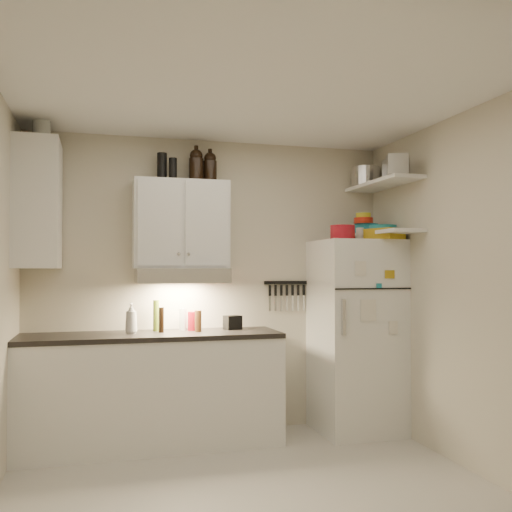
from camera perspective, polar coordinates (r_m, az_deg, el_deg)
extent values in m
cube|color=beige|center=(3.94, -0.04, -22.99)|extent=(3.20, 3.00, 0.02)
cube|color=white|center=(3.84, -0.04, 16.36)|extent=(3.20, 3.00, 0.02)
cube|color=beige|center=(5.13, -4.51, -2.93)|extent=(3.20, 0.02, 2.60)
cube|color=beige|center=(4.37, 20.80, -3.12)|extent=(0.02, 3.00, 2.60)
cube|color=white|center=(4.85, -10.38, -13.25)|extent=(2.10, 0.60, 0.88)
cube|color=black|center=(4.78, -10.36, -7.84)|extent=(2.10, 0.62, 0.04)
cube|color=white|center=(4.92, -7.55, 3.12)|extent=(0.80, 0.33, 0.75)
cube|color=white|center=(4.78, -20.97, 4.85)|extent=(0.33, 0.55, 1.00)
cube|color=silver|center=(4.84, -7.46, -1.95)|extent=(0.76, 0.46, 0.12)
cube|color=white|center=(5.22, 9.97, -7.84)|extent=(0.70, 0.68, 1.70)
cube|color=white|center=(5.21, 12.55, 7.04)|extent=(0.30, 0.95, 0.03)
cube|color=white|center=(5.17, 12.57, 2.21)|extent=(0.30, 0.95, 0.03)
cube|color=black|center=(5.29, 3.03, -2.67)|extent=(0.42, 0.02, 0.03)
cylinder|color=maroon|center=(5.00, 8.65, 2.33)|extent=(0.22, 0.22, 0.12)
cube|color=#B28E16|center=(5.05, 12.73, 2.15)|extent=(0.32, 0.35, 0.09)
cylinder|color=silver|center=(5.19, 10.36, 2.16)|extent=(0.08, 0.08, 0.11)
cylinder|color=silver|center=(5.52, 10.90, 7.72)|extent=(0.31, 0.31, 0.19)
cube|color=#AAAAAD|center=(5.17, 13.75, 8.35)|extent=(0.22, 0.20, 0.19)
cube|color=#AAAAAD|center=(4.85, 13.95, 8.84)|extent=(0.21, 0.21, 0.16)
cylinder|color=teal|center=(5.36, 10.95, 2.70)|extent=(0.22, 0.22, 0.09)
cylinder|color=red|center=(5.31, 10.69, 3.49)|extent=(0.17, 0.17, 0.05)
cylinder|color=gold|center=(5.32, 10.69, 4.01)|extent=(0.14, 0.14, 0.04)
cylinder|color=teal|center=(5.18, 12.56, 2.70)|extent=(0.24, 0.24, 0.06)
cylinder|color=black|center=(4.99, -8.31, 8.56)|extent=(0.09, 0.09, 0.20)
cylinder|color=black|center=(5.02, -9.39, 8.76)|extent=(0.09, 0.09, 0.24)
cylinder|color=silver|center=(4.85, -20.65, 11.84)|extent=(0.18, 0.18, 0.18)
imported|color=white|center=(4.76, -12.37, -5.92)|extent=(0.14, 0.14, 0.28)
cylinder|color=#57351A|center=(4.82, -5.81, -6.49)|extent=(0.07, 0.07, 0.18)
cylinder|color=#51681A|center=(4.92, -9.97, -5.89)|extent=(0.06, 0.06, 0.26)
cylinder|color=black|center=(4.80, -9.45, -6.32)|extent=(0.05, 0.05, 0.21)
cylinder|color=silver|center=(4.96, -7.32, -6.30)|extent=(0.08, 0.08, 0.19)
cylinder|color=maroon|center=(4.93, -6.39, -6.49)|extent=(0.08, 0.08, 0.16)
cube|color=black|center=(4.99, -2.36, -6.66)|extent=(0.16, 0.14, 0.12)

